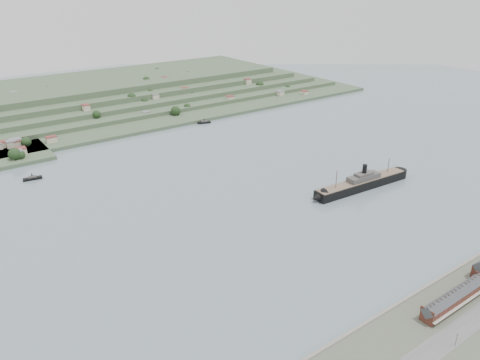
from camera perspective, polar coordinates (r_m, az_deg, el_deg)
ground at (r=400.36m, az=4.60°, el=-2.30°), size 1400.00×1400.00×0.00m
terrace_row at (r=300.57m, az=24.74°, el=-12.87°), size 55.60×9.80×11.07m
far_peninsula at (r=733.57m, az=-14.12°, el=10.16°), size 760.00×309.00×30.00m
steamship at (r=428.07m, az=14.32°, el=-0.48°), size 112.79×20.46×27.04m
ferry_west at (r=476.69m, az=-23.97°, el=0.21°), size 17.25×6.88×6.29m
ferry_east at (r=607.09m, az=-4.38°, el=7.03°), size 17.09×8.72×6.18m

